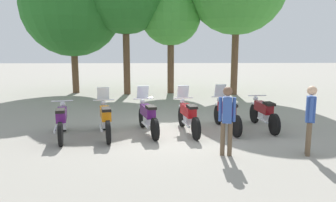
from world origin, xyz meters
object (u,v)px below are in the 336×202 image
motorcycle_2 (148,116)px  motorcycle_3 (188,115)px  motorcycle_4 (226,114)px  person_1 (310,115)px  motorcycle_5 (263,113)px  tree_0 (72,6)px  tree_2 (171,15)px  motorcycle_0 (62,120)px  person_0 (227,116)px  motorcycle_1 (105,119)px

motorcycle_2 → motorcycle_3: same height
motorcycle_4 → person_1: person_1 is taller
motorcycle_5 → person_1: bearing=-179.0°
motorcycle_2 → motorcycle_5: bearing=-98.7°
motorcycle_4 → tree_0: bearing=30.3°
tree_0 → tree_2: 5.34m
motorcycle_2 → motorcycle_0: bearing=83.9°
tree_2 → motorcycle_3: bearing=-88.2°
motorcycle_0 → motorcycle_3: (3.64, 0.50, 0.01)m
motorcycle_5 → person_0: size_ratio=1.32×
tree_0 → tree_2: size_ratio=1.27×
motorcycle_1 → tree_2: 9.63m
motorcycle_5 → tree_2: (-2.69, 7.87, 3.70)m
motorcycle_0 → tree_2: 10.11m
motorcycle_1 → motorcycle_2: 1.24m
motorcycle_4 → motorcycle_3: bearing=92.0°
motorcycle_1 → tree_0: size_ratio=0.29×
person_1 → motorcycle_3: bearing=162.4°
motorcycle_0 → motorcycle_1: motorcycle_1 is taller
motorcycle_1 → person_0: size_ratio=1.29×
motorcycle_3 → motorcycle_5: 2.47m
motorcycle_5 → motorcycle_3: bearing=94.5°
motorcycle_4 → tree_0: size_ratio=0.29×
motorcycle_2 → person_1: person_1 is taller
person_1 → motorcycle_5: bearing=116.8°
motorcycle_3 → person_0: (0.73, -2.12, 0.45)m
motorcycle_2 → motorcycle_3: (1.22, 0.07, 0.00)m
motorcycle_3 → person_0: size_ratio=1.31×
motorcycle_3 → tree_2: tree_2 is taller
motorcycle_4 → person_1: bearing=-157.2°
motorcycle_5 → person_0: 3.08m
motorcycle_3 → tree_0: bearing=22.4°
motorcycle_0 → motorcycle_1: 1.22m
person_0 → motorcycle_5: bearing=-22.5°
motorcycle_3 → motorcycle_4: size_ratio=1.00×
motorcycle_2 → motorcycle_3: bearing=-103.0°
motorcycle_1 → tree_0: (-3.14, 8.82, 4.20)m
motorcycle_0 → tree_2: bearing=-34.5°
motorcycle_4 → motorcycle_5: 1.23m
motorcycle_5 → person_1: 2.60m
motorcycle_3 → person_0: person_0 is taller
motorcycle_4 → motorcycle_5: motorcycle_4 is taller
motorcycle_1 → person_1: 5.45m
motorcycle_2 → tree_0: bearing=10.8°
motorcycle_5 → tree_2: tree_2 is taller
motorcycle_1 → person_1: (5.13, -1.79, 0.46)m
motorcycle_1 → person_0: person_0 is taller
motorcycle_4 → motorcycle_5: size_ratio=0.99×
motorcycle_2 → motorcycle_5: (3.65, 0.48, -0.01)m
person_1 → tree_0: bearing=148.6°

